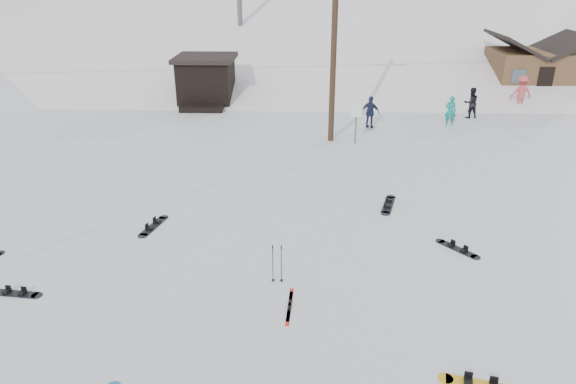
{
  "coord_description": "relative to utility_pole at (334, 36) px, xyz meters",
  "views": [
    {
      "loc": [
        0.77,
        -8.94,
        7.41
      ],
      "look_at": [
        0.32,
        4.74,
        1.4
      ],
      "focal_mm": 32.0,
      "sensor_mm": 36.0,
      "label": 1
    }
  ],
  "objects": [
    {
      "name": "skier_teal",
      "position": [
        6.15,
        2.7,
        -3.93
      ],
      "size": [
        0.6,
        0.44,
        1.5
      ],
      "primitive_type": "imported",
      "rotation": [
        0.0,
        0.0,
        2.98
      ],
      "color": "#0C7F76",
      "rests_on": "ground"
    },
    {
      "name": "trail_sign",
      "position": [
        1.1,
        -0.42,
        -3.41
      ],
      "size": [
        0.5,
        0.09,
        1.85
      ],
      "color": "#595B60",
      "rests_on": "ground"
    },
    {
      "name": "lift_hut",
      "position": [
        -7.0,
        6.94,
        -3.32
      ],
      "size": [
        3.4,
        4.1,
        2.75
      ],
      "color": "black",
      "rests_on": "ground"
    },
    {
      "name": "cabin",
      "position": [
        13.0,
        10.0,
        -3.2
      ],
      "size": [
        5.39,
        4.4,
        3.77
      ],
      "color": "brown",
      "rests_on": "ground"
    },
    {
      "name": "skier_dark",
      "position": [
        7.6,
        4.2,
        -3.87
      ],
      "size": [
        0.9,
        0.76,
        1.62
      ],
      "primitive_type": "imported",
      "rotation": [
        0.0,
        0.0,
        3.35
      ],
      "color": "black",
      "rests_on": "ground"
    },
    {
      "name": "ski_poles",
      "position": [
        -1.87,
        -11.83,
        -4.13
      ],
      "size": [
        0.29,
        0.08,
        1.07
      ],
      "color": "black",
      "rests_on": "ground"
    },
    {
      "name": "utility_pole",
      "position": [
        0.0,
        0.0,
        0.0
      ],
      "size": [
        2.0,
        0.26,
        9.0
      ],
      "color": "#3A2819",
      "rests_on": "ground"
    },
    {
      "name": "board_scatter_a",
      "position": [
        -8.34,
        -12.58,
        -4.66
      ],
      "size": [
        1.42,
        0.38,
        0.1
      ],
      "rotation": [
        0.0,
        0.0,
        -0.1
      ],
      "color": "black",
      "rests_on": "ground"
    },
    {
      "name": "board_scatter_d",
      "position": [
        3.2,
        -10.0,
        -4.65
      ],
      "size": [
        1.04,
        1.16,
        0.1
      ],
      "rotation": [
        0.0,
        0.0,
        -0.86
      ],
      "color": "black",
      "rests_on": "ground"
    },
    {
      "name": "ground",
      "position": [
        -2.0,
        -14.0,
        -4.68
      ],
      "size": [
        200.0,
        200.0,
        0.0
      ],
      "primitive_type": "plane",
      "color": "silver",
      "rests_on": "ground"
    },
    {
      "name": "skier_pink",
      "position": [
        10.96,
        6.18,
        -3.74
      ],
      "size": [
        1.27,
        0.8,
        1.88
      ],
      "primitive_type": "imported",
      "rotation": [
        0.0,
        0.0,
        3.23
      ],
      "color": "#C34449",
      "rests_on": "ground"
    },
    {
      "name": "hero_skis",
      "position": [
        -1.53,
        -12.87,
        -4.66
      ],
      "size": [
        0.16,
        1.47,
        0.08
      ],
      "rotation": [
        0.0,
        0.0,
        -0.05
      ],
      "color": "red",
      "rests_on": "ground"
    },
    {
      "name": "treeline_crest",
      "position": [
        -2.0,
        72.0,
        -4.68
      ],
      "size": [
        50.0,
        6.0,
        10.0
      ],
      "primitive_type": null,
      "color": "black",
      "rests_on": "ski_slope"
    },
    {
      "name": "board_scatter_f",
      "position": [
        1.66,
        -7.08,
        -4.65
      ],
      "size": [
        0.69,
        1.65,
        0.12
      ],
      "rotation": [
        0.0,
        0.0,
        1.29
      ],
      "color": "black",
      "rests_on": "ground"
    },
    {
      "name": "board_scatter_b",
      "position": [
        -5.89,
        -8.9,
        -4.65
      ],
      "size": [
        0.61,
        1.54,
        0.11
      ],
      "rotation": [
        0.0,
        0.0,
        1.32
      ],
      "color": "black",
      "rests_on": "ground"
    },
    {
      "name": "skier_navy",
      "position": [
        2.05,
        2.09,
        -3.88
      ],
      "size": [
        1.01,
        0.72,
        1.59
      ],
      "primitive_type": "imported",
      "rotation": [
        0.0,
        0.0,
        2.74
      ],
      "color": "#19223E",
      "rests_on": "ground"
    },
    {
      "name": "ski_slope",
      "position": [
        -2.0,
        41.0,
        -16.68
      ],
      "size": [
        60.0,
        85.24,
        65.97
      ],
      "primitive_type": "cube",
      "rotation": [
        0.31,
        0.0,
        0.0
      ],
      "color": "white",
      "rests_on": "ground"
    }
  ]
}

